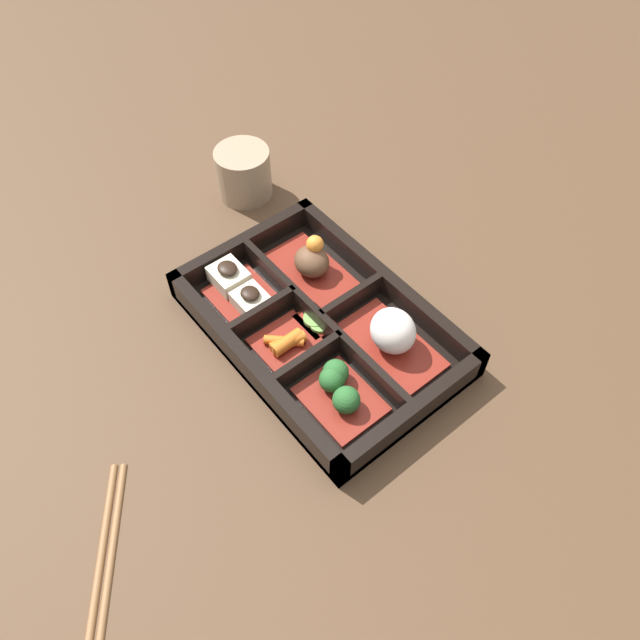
% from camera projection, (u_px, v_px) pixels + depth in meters
% --- Properties ---
extents(ground_plane, '(3.00, 3.00, 0.00)m').
position_uv_depth(ground_plane, '(320.00, 333.00, 0.70)').
color(ground_plane, '#4C3523').
extents(bento_base, '(0.31, 0.20, 0.01)m').
position_uv_depth(bento_base, '(320.00, 331.00, 0.70)').
color(bento_base, black).
rests_on(bento_base, ground_plane).
extents(bento_rim, '(0.31, 0.20, 0.04)m').
position_uv_depth(bento_rim, '(319.00, 324.00, 0.69)').
color(bento_rim, black).
rests_on(bento_rim, ground_plane).
extents(bowl_stew, '(0.12, 0.07, 0.05)m').
position_uv_depth(bowl_stew, '(312.00, 264.00, 0.73)').
color(bowl_stew, maroon).
rests_on(bowl_stew, bento_base).
extents(bowl_rice, '(0.12, 0.07, 0.06)m').
position_uv_depth(bowl_rice, '(392.00, 335.00, 0.66)').
color(bowl_rice, maroon).
rests_on(bowl_rice, bento_base).
extents(bowl_tofu, '(0.08, 0.07, 0.03)m').
position_uv_depth(bowl_tofu, '(239.00, 288.00, 0.71)').
color(bowl_tofu, maroon).
rests_on(bowl_tofu, bento_base).
extents(bowl_carrots, '(0.06, 0.07, 0.02)m').
position_uv_depth(bowl_carrots, '(286.00, 342.00, 0.68)').
color(bowl_carrots, maroon).
rests_on(bowl_carrots, bento_base).
extents(bowl_greens, '(0.08, 0.07, 0.03)m').
position_uv_depth(bowl_greens, '(338.00, 388.00, 0.63)').
color(bowl_greens, maroon).
rests_on(bowl_greens, bento_base).
extents(bowl_pickles, '(0.04, 0.03, 0.01)m').
position_uv_depth(bowl_pickles, '(316.00, 321.00, 0.70)').
color(bowl_pickles, maroon).
rests_on(bowl_pickles, bento_base).
extents(tea_cup, '(0.07, 0.07, 0.07)m').
position_uv_depth(tea_cup, '(243.00, 172.00, 0.82)').
color(tea_cup, gray).
rests_on(tea_cup, ground_plane).
extents(chopsticks, '(0.20, 0.15, 0.01)m').
position_uv_depth(chopsticks, '(100.00, 594.00, 0.53)').
color(chopsticks, brown).
rests_on(chopsticks, ground_plane).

